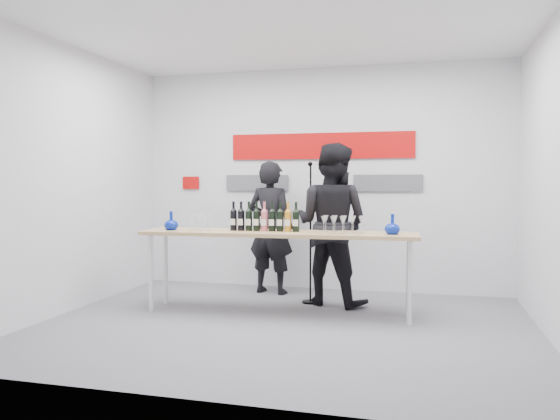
{
  "coord_description": "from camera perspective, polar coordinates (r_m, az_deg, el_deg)",
  "views": [
    {
      "loc": [
        1.35,
        -5.33,
        1.47
      ],
      "look_at": [
        -0.2,
        0.57,
        1.15
      ],
      "focal_mm": 35.0,
      "sensor_mm": 36.0,
      "label": 1
    }
  ],
  "objects": [
    {
      "name": "ground",
      "position": [
        5.69,
        0.47,
        -11.97
      ],
      "size": [
        5.0,
        5.0,
        0.0
      ],
      "primitive_type": "plane",
      "color": "slate",
      "rests_on": "ground"
    },
    {
      "name": "back_wall",
      "position": [
        7.45,
        4.27,
        3.22
      ],
      "size": [
        5.0,
        0.04,
        3.0
      ],
      "primitive_type": "cube",
      "color": "silver",
      "rests_on": "ground"
    },
    {
      "name": "signage",
      "position": [
        7.44,
        3.82,
        5.59
      ],
      "size": [
        3.38,
        0.02,
        0.79
      ],
      "color": "#BC0908",
      "rests_on": "back_wall"
    },
    {
      "name": "tasting_table",
      "position": [
        6.04,
        -0.24,
        -2.93
      ],
      "size": [
        3.07,
        0.75,
        0.91
      ],
      "rotation": [
        0.0,
        0.0,
        0.05
      ],
      "color": "tan",
      "rests_on": "ground"
    },
    {
      "name": "wine_bottles",
      "position": [
        6.1,
        -1.64,
        -0.67
      ],
      "size": [
        0.8,
        0.11,
        0.33
      ],
      "rotation": [
        0.0,
        0.0,
        0.05
      ],
      "color": "black",
      "rests_on": "tasting_table"
    },
    {
      "name": "decanter_left",
      "position": [
        6.37,
        -11.31,
        -1.09
      ],
      "size": [
        0.16,
        0.16,
        0.21
      ],
      "primitive_type": null,
      "color": "#082096",
      "rests_on": "tasting_table"
    },
    {
      "name": "decanter_right",
      "position": [
        5.85,
        11.66,
        -1.45
      ],
      "size": [
        0.16,
        0.16,
        0.21
      ],
      "primitive_type": null,
      "color": "#082096",
      "rests_on": "tasting_table"
    },
    {
      "name": "glasses_left",
      "position": [
        6.26,
        -8.31,
        -1.27
      ],
      "size": [
        0.27,
        0.23,
        0.18
      ],
      "color": "silver",
      "rests_on": "tasting_table"
    },
    {
      "name": "glasses_right",
      "position": [
        5.91,
        6.63,
        -1.51
      ],
      "size": [
        0.47,
        0.24,
        0.18
      ],
      "color": "silver",
      "rests_on": "tasting_table"
    },
    {
      "name": "presenter_left",
      "position": [
        7.15,
        -0.99,
        -1.83
      ],
      "size": [
        0.7,
        0.53,
        1.74
      ],
      "primitive_type": "imported",
      "rotation": [
        0.0,
        0.0,
        2.95
      ],
      "color": "black",
      "rests_on": "ground"
    },
    {
      "name": "presenter_right",
      "position": [
        6.54,
        5.43,
        -1.48
      ],
      "size": [
        1.11,
        0.97,
        1.92
      ],
      "primitive_type": "imported",
      "rotation": [
        0.0,
        0.0,
        2.84
      ],
      "color": "black",
      "rests_on": "ground"
    },
    {
      "name": "mic_stand",
      "position": [
        6.61,
        3.19,
        -5.27
      ],
      "size": [
        0.2,
        0.2,
        1.7
      ],
      "rotation": [
        0.0,
        0.0,
        0.15
      ],
      "color": "black",
      "rests_on": "ground"
    }
  ]
}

